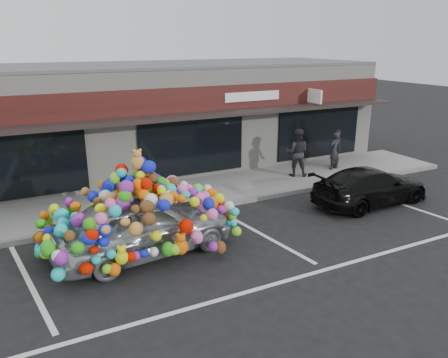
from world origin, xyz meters
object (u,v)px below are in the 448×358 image
pedestrian_a (334,151)px  pedestrian_b (297,152)px  black_sedan (371,186)px  pedestrian_c (337,148)px  toy_car (142,218)px

pedestrian_a → pedestrian_b: 1.95m
black_sedan → pedestrian_c: 4.01m
toy_car → black_sedan: toy_car is taller
black_sedan → pedestrian_b: size_ratio=2.26×
pedestrian_b → pedestrian_c: bearing=-138.3°
toy_car → black_sedan: (7.78, 0.10, -0.35)m
black_sedan → pedestrian_a: 3.66m
black_sedan → pedestrian_a: bearing=-23.1°
toy_car → pedestrian_a: size_ratio=3.25×
toy_car → pedestrian_b: (7.17, 3.43, 0.13)m
toy_car → pedestrian_a: toy_car is taller
pedestrian_a → pedestrian_c: (0.33, 0.24, 0.02)m
toy_car → pedestrian_b: toy_car is taller
pedestrian_b → pedestrian_c: size_ratio=1.17×
pedestrian_a → pedestrian_c: pedestrian_c is taller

